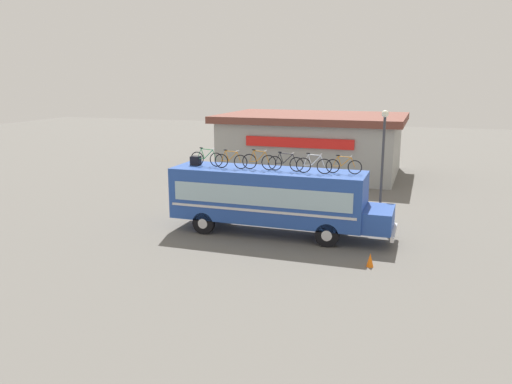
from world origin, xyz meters
name	(u,v)px	position (x,y,z in m)	size (l,w,h in m)	color
ground_plane	(267,233)	(0.00, 0.00, 0.00)	(120.00, 120.00, 0.00)	#605E59
bus	(273,196)	(0.25, 0.00, 1.87)	(10.83, 2.65, 3.18)	#23479E
luggage_bag_1	(196,161)	(-3.85, 0.09, 3.41)	(0.46, 0.43, 0.45)	black
rooftop_bicycle_1	(207,158)	(-3.21, 0.01, 3.57)	(1.74, 0.44, 0.93)	black
rooftop_bicycle_2	(231,161)	(-1.80, -0.26, 3.57)	(1.70, 0.44, 0.92)	black
rooftop_bicycle_3	(259,161)	(-0.40, -0.13, 3.59)	(1.72, 0.44, 0.98)	black
rooftop_bicycle_4	(286,163)	(0.92, -0.08, 3.56)	(1.75, 0.44, 0.92)	black
rooftop_bicycle_5	(314,165)	(2.31, -0.28, 3.57)	(1.70, 0.44, 0.95)	black
rooftop_bicycle_6	(344,166)	(3.63, 0.11, 3.55)	(1.67, 0.44, 0.87)	black
roadside_building	(313,143)	(-1.44, 16.63, 2.38)	(14.13, 9.94, 4.69)	#9E9E99
traffic_cone	(370,260)	(5.34, -3.09, 0.29)	(0.29, 0.29, 0.57)	orange
street_lamp	(383,153)	(5.06, 4.00, 3.68)	(0.36, 0.36, 5.88)	#38383D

